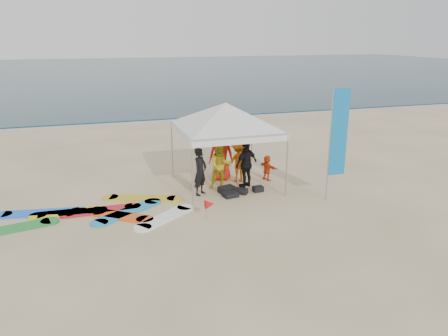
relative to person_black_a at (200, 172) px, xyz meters
name	(u,v)px	position (x,y,z in m)	size (l,w,h in m)	color
ground	(226,238)	(-0.22, -3.56, -0.84)	(120.00, 120.00, 0.00)	beige
ocean	(106,72)	(-0.22, 56.44, -0.80)	(160.00, 84.00, 0.08)	#0C2633
shoreline_foam	(141,121)	(-0.22, 14.64, -0.84)	(160.00, 1.20, 0.01)	silver
person_black_a	(200,172)	(0.00, 0.00, 0.00)	(0.62, 0.40, 1.69)	black
person_yellow	(221,166)	(0.87, 0.39, 0.02)	(0.84, 0.65, 1.72)	gold
person_orange_a	(239,161)	(1.76, 0.97, -0.05)	(1.02, 0.59, 1.58)	orange
person_black_b	(246,164)	(1.82, 0.29, 0.04)	(1.03, 0.43, 1.76)	black
person_orange_b	(221,156)	(1.18, 1.34, 0.13)	(0.95, 0.62, 1.94)	red
person_seated	(267,168)	(2.86, 0.78, -0.35)	(0.91, 0.29, 0.99)	#DE4213
canopy_tent	(226,103)	(1.13, 0.62, 2.25)	(4.71, 4.71, 3.55)	#A5A5A8
feather_flag	(338,134)	(4.21, -1.85, 1.45)	(0.65, 0.04, 3.89)	#A5A5A8
marker_pennant	(210,204)	(-0.29, -2.21, -0.35)	(0.28, 0.28, 0.64)	#A5A5A8
gear_pile	(236,191)	(1.20, -0.30, -0.75)	(1.60, 0.97, 0.22)	black
surfboard_spread	(101,212)	(-3.45, -0.72, -0.81)	(5.93, 3.29, 0.07)	gold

